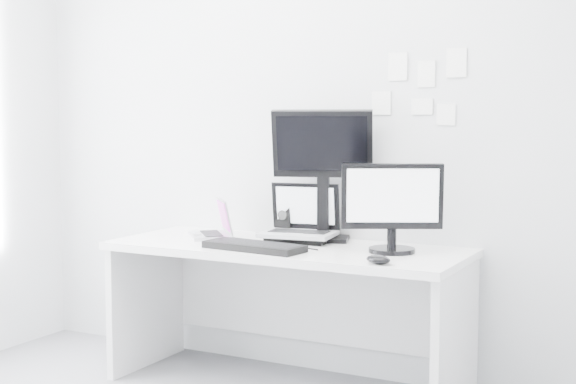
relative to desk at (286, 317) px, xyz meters
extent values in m
plane|color=silver|center=(0.00, 0.35, 0.99)|extent=(3.60, 0.00, 3.60)
cube|color=white|center=(0.00, 0.00, 0.00)|extent=(1.80, 0.70, 0.73)
cube|color=silver|center=(-0.49, 0.06, 0.47)|extent=(0.35, 0.36, 0.22)
cube|color=black|center=(-0.14, 0.27, 0.45)|extent=(0.11, 0.11, 0.17)
cube|color=#ADAFB4|center=(0.00, 0.13, 0.52)|extent=(0.40, 0.33, 0.31)
cube|color=black|center=(0.10, 0.22, 0.71)|extent=(0.54, 0.34, 0.69)
cube|color=black|center=(0.54, 0.04, 0.58)|extent=(0.53, 0.41, 0.44)
cube|color=black|center=(-0.07, -0.20, 0.38)|extent=(0.52, 0.24, 0.03)
ellipsoid|color=black|center=(0.60, -0.28, 0.38)|extent=(0.14, 0.11, 0.04)
cube|color=white|center=(0.45, 0.34, 1.26)|extent=(0.10, 0.00, 0.14)
cube|color=white|center=(0.60, 0.34, 1.22)|extent=(0.09, 0.00, 0.13)
cube|color=white|center=(0.75, 0.34, 1.26)|extent=(0.10, 0.00, 0.14)
cube|color=white|center=(0.58, 0.34, 1.05)|extent=(0.11, 0.00, 0.08)
cube|color=white|center=(0.70, 0.34, 1.01)|extent=(0.09, 0.00, 0.10)
cube|color=white|center=(0.36, 0.34, 1.07)|extent=(0.10, 0.00, 0.12)
camera|label=1|loc=(1.89, -3.60, 1.01)|focal=51.45mm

